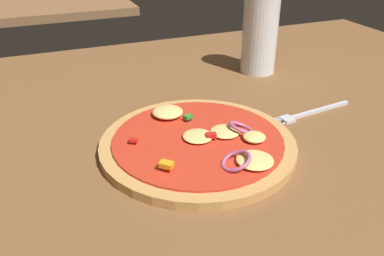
{
  "coord_description": "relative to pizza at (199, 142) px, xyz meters",
  "views": [
    {
      "loc": [
        -0.13,
        -0.43,
        0.3
      ],
      "look_at": [
        0.05,
        0.01,
        0.05
      ],
      "focal_mm": 37.31,
      "sensor_mm": 36.0,
      "label": 1
    }
  ],
  "objects": [
    {
      "name": "pizza",
      "position": [
        0.0,
        0.0,
        0.0
      ],
      "size": [
        0.26,
        0.26,
        0.03
      ],
      "color": "tan",
      "rests_on": "dining_table"
    },
    {
      "name": "fork",
      "position": [
        0.18,
        0.02,
        -0.01
      ],
      "size": [
        0.17,
        0.03,
        0.0
      ],
      "color": "silver",
      "rests_on": "dining_table"
    },
    {
      "name": "dining_table",
      "position": [
        -0.05,
        0.01,
        -0.02
      ],
      "size": [
        1.43,
        0.97,
        0.03
      ],
      "color": "brown",
      "rests_on": "ground"
    },
    {
      "name": "background_table",
      "position": [
        -0.15,
        1.12,
        -0.02
      ],
      "size": [
        0.62,
        0.49,
        0.03
      ],
      "color": "brown",
      "rests_on": "ground"
    },
    {
      "name": "beer_glass",
      "position": [
        0.22,
        0.22,
        0.06
      ],
      "size": [
        0.07,
        0.07,
        0.14
      ],
      "color": "silver",
      "rests_on": "dining_table"
    }
  ]
}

